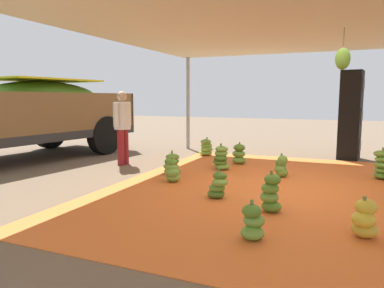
# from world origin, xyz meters

# --- Properties ---
(ground_plane) EXTENTS (40.00, 40.00, 0.00)m
(ground_plane) POSITION_xyz_m (0.00, 3.00, 0.00)
(ground_plane) COLOR brown
(tarp_orange) EXTENTS (6.57, 5.35, 0.01)m
(tarp_orange) POSITION_xyz_m (0.00, 0.00, 0.01)
(tarp_orange) COLOR orange
(tarp_orange) RESTS_ON ground
(tent_canopy) EXTENTS (8.00, 7.00, 2.69)m
(tent_canopy) POSITION_xyz_m (-0.01, -0.10, 2.60)
(tent_canopy) COLOR #9EA0A5
(tent_canopy) RESTS_ON ground
(banana_bunch_0) EXTENTS (0.41, 0.42, 0.46)m
(banana_bunch_0) POSITION_xyz_m (0.38, 2.14, 0.20)
(banana_bunch_0) COLOR #6B9E38
(banana_bunch_0) RESTS_ON tarp_orange
(banana_bunch_1) EXTENTS (0.37, 0.37, 0.44)m
(banana_bunch_1) POSITION_xyz_m (-0.86, 0.77, 0.19)
(banana_bunch_1) COLOR #477523
(banana_bunch_1) RESTS_ON tarp_orange
(banana_bunch_2) EXTENTS (0.36, 0.36, 0.45)m
(banana_bunch_2) POSITION_xyz_m (-0.21, 1.85, 0.21)
(banana_bunch_2) COLOR #75A83D
(banana_bunch_2) RESTS_ON tarp_orange
(banana_bunch_3) EXTENTS (0.33, 0.33, 0.44)m
(banana_bunch_3) POSITION_xyz_m (0.96, 0.15, 0.20)
(banana_bunch_3) COLOR #60932D
(banana_bunch_3) RESTS_ON tarp_orange
(banana_bunch_4) EXTENTS (0.39, 0.39, 0.48)m
(banana_bunch_4) POSITION_xyz_m (1.97, 1.25, 0.21)
(banana_bunch_4) COLOR #6B9E38
(banana_bunch_4) RESTS_ON tarp_orange
(banana_bunch_6) EXTENTS (0.35, 0.32, 0.45)m
(banana_bunch_6) POSITION_xyz_m (-1.71, -1.16, 0.20)
(banana_bunch_6) COLOR gold
(banana_bunch_6) RESTS_ON tarp_orange
(banana_bunch_7) EXTENTS (0.45, 0.46, 0.54)m
(banana_bunch_7) POSITION_xyz_m (1.17, 1.40, 0.24)
(banana_bunch_7) COLOR #6B9E38
(banana_bunch_7) RESTS_ON tarp_orange
(banana_bunch_9) EXTENTS (0.39, 0.41, 0.47)m
(banana_bunch_9) POSITION_xyz_m (2.77, 2.34, 0.21)
(banana_bunch_9) COLOR #75A83D
(banana_bunch_9) RESTS_ON tarp_orange
(banana_bunch_10) EXTENTS (0.36, 0.38, 0.54)m
(banana_bunch_10) POSITION_xyz_m (-1.21, -0.07, 0.24)
(banana_bunch_10) COLOR #518428
(banana_bunch_10) RESTS_ON tarp_orange
(banana_bunch_12) EXTENTS (0.44, 0.43, 0.58)m
(banana_bunch_12) POSITION_xyz_m (1.52, -1.58, 0.25)
(banana_bunch_12) COLOR #518428
(banana_bunch_12) RESTS_ON tarp_orange
(banana_bunch_13) EXTENTS (0.37, 0.32, 0.42)m
(banana_bunch_13) POSITION_xyz_m (-2.20, -0.08, 0.18)
(banana_bunch_13) COLOR #6B9E38
(banana_bunch_13) RESTS_ON tarp_orange
(worker_0) EXTENTS (0.59, 0.36, 1.62)m
(worker_0) POSITION_xyz_m (0.90, 3.60, 0.95)
(worker_0) COLOR maroon
(worker_0) RESTS_ON ground
(speaker_stack) EXTENTS (0.63, 0.55, 2.13)m
(speaker_stack) POSITION_xyz_m (3.68, -1.02, 1.06)
(speaker_stack) COLOR black
(speaker_stack) RESTS_ON ground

